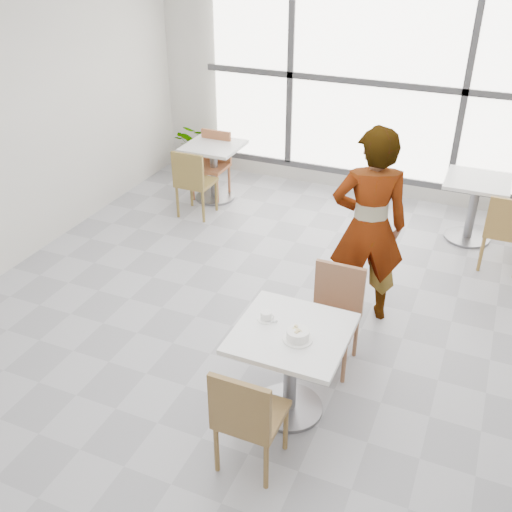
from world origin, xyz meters
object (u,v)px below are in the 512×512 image
at_px(oatmeal_bowl, 298,335).
at_px(bg_chair_left_far, 213,160).
at_px(chair_near, 247,415).
at_px(plant_left, 201,149).
at_px(coffee_cup, 266,316).
at_px(bg_table_left, 214,164).
at_px(chair_far, 334,309).
at_px(bg_table_right, 474,201).
at_px(person, 369,227).
at_px(bg_chair_left_near, 193,179).
at_px(bg_chair_right_near, 506,228).
at_px(main_table, 291,356).

bearing_deg(oatmeal_bowl, bg_chair_left_far, 124.94).
height_order(chair_near, plant_left, chair_near).
bearing_deg(plant_left, coffee_cup, -56.20).
relative_size(oatmeal_bowl, bg_table_left, 0.28).
relative_size(chair_far, coffee_cup, 5.47).
distance_m(chair_near, chair_far, 1.37).
relative_size(chair_near, bg_table_right, 1.16).
height_order(person, bg_chair_left_far, person).
height_order(bg_table_left, bg_chair_left_near, bg_chair_left_near).
xyz_separation_m(coffee_cup, plant_left, (-2.63, 3.92, -0.40)).
bearing_deg(coffee_cup, plant_left, 123.80).
height_order(chair_far, person, person).
bearing_deg(plant_left, bg_chair_left_far, -50.17).
bearing_deg(chair_near, bg_chair_right_near, -112.19).
relative_size(bg_chair_left_near, bg_chair_left_far, 1.00).
distance_m(main_table, coffee_cup, 0.34).
xyz_separation_m(main_table, coffee_cup, (-0.22, 0.06, 0.26)).
height_order(main_table, plant_left, plant_left).
bearing_deg(oatmeal_bowl, plant_left, 125.72).
xyz_separation_m(coffee_cup, person, (0.40, 1.39, 0.15)).
height_order(bg_table_left, bg_chair_left_far, bg_chair_left_far).
bearing_deg(person, coffee_cup, 53.18).
bearing_deg(bg_chair_left_near, bg_chair_left_far, -84.31).
distance_m(chair_near, coffee_cup, 0.76).
relative_size(main_table, bg_chair_left_far, 0.92).
xyz_separation_m(chair_near, oatmeal_bowl, (0.14, 0.56, 0.29)).
relative_size(oatmeal_bowl, bg_table_right, 0.28).
bearing_deg(bg_table_left, coffee_cup, -57.36).
relative_size(chair_near, plant_left, 1.15).
bearing_deg(chair_far, person, 84.77).
xyz_separation_m(person, bg_chair_right_near, (1.15, 1.36, -0.43)).
relative_size(bg_table_left, bg_chair_left_near, 0.86).
bearing_deg(chair_far, bg_table_right, 72.47).
relative_size(main_table, chair_near, 0.92).
xyz_separation_m(coffee_cup, bg_chair_left_far, (-2.12, 3.31, -0.28)).
bearing_deg(bg_chair_left_near, bg_table_right, -167.12).
bearing_deg(chair_far, oatmeal_bowl, -93.29).
height_order(oatmeal_bowl, bg_chair_left_near, bg_chair_left_near).
xyz_separation_m(bg_chair_right_near, plant_left, (-4.18, 1.17, -0.12)).
height_order(main_table, bg_table_right, same).
bearing_deg(plant_left, bg_table_right, -8.47).
bearing_deg(bg_table_left, bg_chair_left_near, -89.01).
xyz_separation_m(chair_near, bg_table_left, (-2.21, 3.91, -0.01)).
height_order(main_table, chair_far, chair_far).
relative_size(coffee_cup, bg_chair_left_near, 0.18).
distance_m(bg_table_right, bg_chair_left_near, 3.32).
relative_size(coffee_cup, plant_left, 0.21).
bearing_deg(chair_near, coffee_cup, -77.96).
xyz_separation_m(chair_far, plant_left, (-2.96, 3.26, -0.12)).
bearing_deg(coffee_cup, oatmeal_bowl, -24.48).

